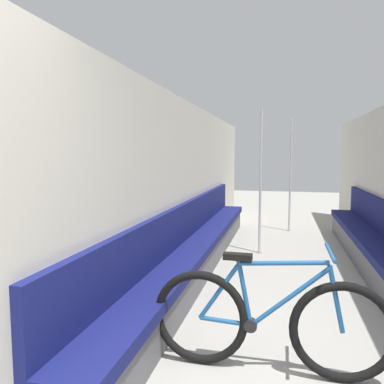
# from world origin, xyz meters

# --- Properties ---
(wall_left) EXTENTS (0.10, 10.63, 2.22)m
(wall_left) POSITION_xyz_m (-1.35, 3.71, 1.11)
(wall_left) COLOR beige
(wall_left) RESTS_ON ground
(bench_seat_row_left) EXTENTS (0.42, 6.31, 0.90)m
(bench_seat_row_left) POSITION_xyz_m (-1.12, 3.85, 0.30)
(bench_seat_row_left) COLOR #5B5B60
(bench_seat_row_left) RESTS_ON ground
(bicycle) EXTENTS (1.65, 0.46, 0.89)m
(bicycle) POSITION_xyz_m (-0.14, 1.78, 0.36)
(bicycle) COLOR black
(bicycle) RESTS_ON ground
(grab_pole_near) EXTENTS (0.08, 0.08, 2.20)m
(grab_pole_near) POSITION_xyz_m (-0.39, 4.99, 1.07)
(grab_pole_near) COLOR gray
(grab_pole_near) RESTS_ON ground
(grab_pole_far) EXTENTS (0.08, 0.08, 2.20)m
(grab_pole_far) POSITION_xyz_m (0.08, 6.84, 1.07)
(grab_pole_far) COLOR gray
(grab_pole_far) RESTS_ON ground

